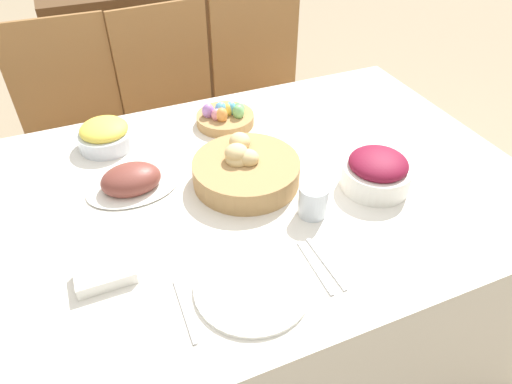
% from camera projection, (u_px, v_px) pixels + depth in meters
% --- Properties ---
extents(ground_plane, '(12.00, 12.00, 0.00)m').
position_uv_depth(ground_plane, '(246.00, 340.00, 1.79)').
color(ground_plane, tan).
extents(dining_table, '(1.65, 1.08, 0.78)m').
position_uv_depth(dining_table, '(245.00, 276.00, 1.55)').
color(dining_table, white).
rests_on(dining_table, ground).
extents(chair_far_right, '(0.45, 0.45, 1.00)m').
position_uv_depth(chair_far_right, '(263.00, 101.00, 2.19)').
color(chair_far_right, olive).
rests_on(chair_far_right, ground).
extents(chair_far_center, '(0.45, 0.45, 1.00)m').
position_uv_depth(chair_far_center, '(178.00, 118.00, 2.07)').
color(chair_far_center, olive).
rests_on(chair_far_center, ground).
extents(chair_far_left, '(0.43, 0.43, 1.00)m').
position_uv_depth(chair_far_left, '(78.00, 138.00, 1.94)').
color(chair_far_left, olive).
rests_on(chair_far_left, ground).
extents(sideboard, '(1.26, 0.44, 0.93)m').
position_uv_depth(sideboard, '(174.00, 67.00, 2.65)').
color(sideboard, brown).
rests_on(sideboard, ground).
extents(bread_basket, '(0.31, 0.31, 0.12)m').
position_uv_depth(bread_basket, '(246.00, 170.00, 1.30)').
color(bread_basket, '#AD8451').
rests_on(bread_basket, dining_table).
extents(egg_basket, '(0.20, 0.20, 0.08)m').
position_uv_depth(egg_basket, '(225.00, 117.00, 1.55)').
color(egg_basket, '#AD8451').
rests_on(egg_basket, dining_table).
extents(ham_platter, '(0.26, 0.18, 0.08)m').
position_uv_depth(ham_platter, '(131.00, 181.00, 1.28)').
color(ham_platter, white).
rests_on(ham_platter, dining_table).
extents(beet_salad_bowl, '(0.19, 0.19, 0.11)m').
position_uv_depth(beet_salad_bowl, '(377.00, 171.00, 1.27)').
color(beet_salad_bowl, white).
rests_on(beet_salad_bowl, dining_table).
extents(pineapple_bowl, '(0.18, 0.18, 0.09)m').
position_uv_depth(pineapple_bowl, '(105.00, 135.00, 1.44)').
color(pineapple_bowl, silver).
rests_on(pineapple_bowl, dining_table).
extents(dinner_plate, '(0.26, 0.26, 0.01)m').
position_uv_depth(dinner_plate, '(253.00, 287.00, 1.02)').
color(dinner_plate, white).
rests_on(dinner_plate, dining_table).
extents(fork, '(0.01, 0.17, 0.00)m').
position_uv_depth(fork, '(185.00, 310.00, 0.97)').
color(fork, silver).
rests_on(fork, dining_table).
extents(knife, '(0.01, 0.17, 0.00)m').
position_uv_depth(knife, '(315.00, 267.00, 1.07)').
color(knife, silver).
rests_on(knife, dining_table).
extents(spoon, '(0.01, 0.17, 0.00)m').
position_uv_depth(spoon, '(326.00, 263.00, 1.07)').
color(spoon, silver).
rests_on(spoon, dining_table).
extents(drinking_cup, '(0.08, 0.08, 0.09)m').
position_uv_depth(drinking_cup, '(313.00, 201.00, 1.19)').
color(drinking_cup, silver).
rests_on(drinking_cup, dining_table).
extents(butter_dish, '(0.13, 0.08, 0.03)m').
position_uv_depth(butter_dish, '(105.00, 274.00, 1.03)').
color(butter_dish, white).
rests_on(butter_dish, dining_table).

